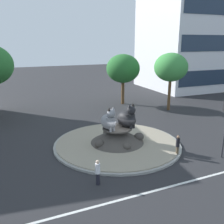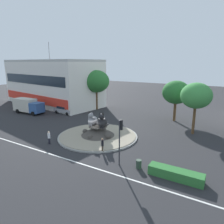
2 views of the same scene
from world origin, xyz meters
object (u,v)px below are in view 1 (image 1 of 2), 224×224
office_tower (198,12)px  broadleaf_tree_behind_island (171,67)px  cat_statue_grey (109,121)px  second_tree_near_tower (123,69)px  cat_statue_black (127,118)px  pedestrian_black_shirt (178,145)px  pedestrian_white_shirt (98,172)px

office_tower → broadleaf_tree_behind_island: bearing=-137.8°
cat_statue_grey → second_tree_near_tower: 16.60m
office_tower → second_tree_near_tower: 23.47m
cat_statue_grey → office_tower: size_ratio=0.08×
cat_statue_black → second_tree_near_tower: (6.45, 14.19, 2.80)m
office_tower → pedestrian_black_shirt: size_ratio=16.48×
second_tree_near_tower → pedestrian_black_shirt: (-3.86, -18.13, -4.30)m
pedestrian_black_shirt → broadleaf_tree_behind_island: bearing=-6.4°
second_tree_near_tower → pedestrian_white_shirt: bearing=-120.1°
pedestrian_white_shirt → pedestrian_black_shirt: size_ratio=0.98×
cat_statue_grey → cat_statue_black: 1.78m
cat_statue_black → broadleaf_tree_behind_island: broadleaf_tree_behind_island is taller
cat_statue_grey → second_tree_near_tower: size_ratio=0.30×
broadleaf_tree_behind_island → pedestrian_black_shirt: size_ratio=4.32×
cat_statue_grey → second_tree_near_tower: bearing=143.6°
cat_statue_black → pedestrian_black_shirt: size_ratio=1.43×
cat_statue_black → office_tower: bearing=110.2°
cat_statue_grey → broadleaf_tree_behind_island: bearing=117.9°
pedestrian_white_shirt → pedestrian_black_shirt: bearing=-9.3°
second_tree_near_tower → pedestrian_white_shirt: (-11.32, -19.55, -4.34)m
office_tower → pedestrian_white_shirt: size_ratio=16.86×
cat_statue_grey → office_tower: 37.89m
cat_statue_black → pedestrian_black_shirt: bearing=13.4°
pedestrian_black_shirt → cat_statue_black: bearing=60.0°
cat_statue_black → broadleaf_tree_behind_island: 14.04m
pedestrian_white_shirt → second_tree_near_tower: bearing=39.9°
cat_statue_black → pedestrian_white_shirt: size_ratio=1.47×
office_tower → second_tree_near_tower: bearing=-157.0°
pedestrian_white_shirt → pedestrian_black_shirt: (7.46, 1.42, 0.04)m
cat_statue_grey → pedestrian_white_shirt: (-3.09, -5.42, -1.48)m
second_tree_near_tower → pedestrian_white_shirt: second_tree_near_tower is taller
cat_statue_grey → pedestrian_black_shirt: 6.10m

